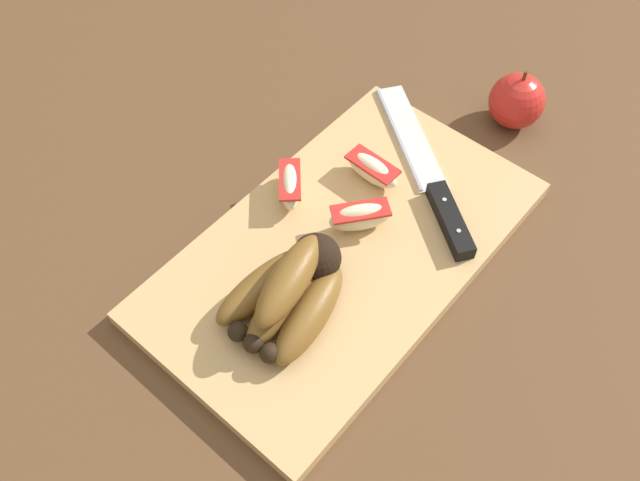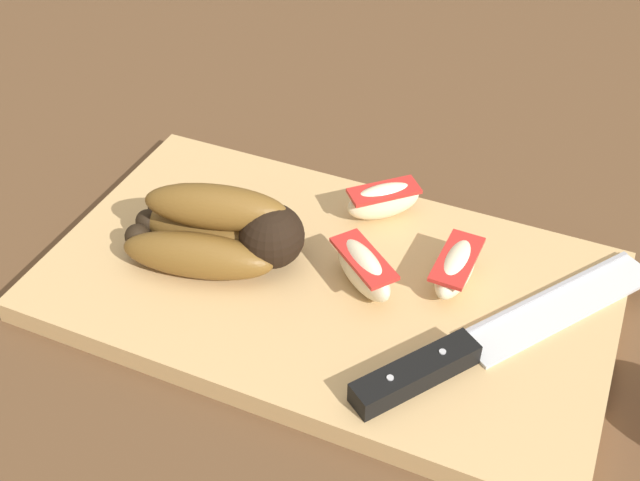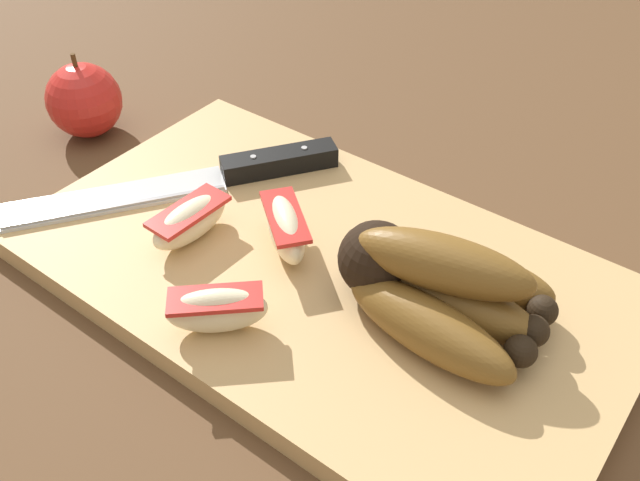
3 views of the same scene
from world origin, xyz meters
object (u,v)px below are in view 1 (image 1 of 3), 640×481
object	(u,v)px
chefs_knife	(435,189)
whole_apple	(517,101)
apple_wedge_near	(360,217)
apple_wedge_far	(290,185)
apple_wedge_middle	(372,169)
banana_bunch	(291,290)

from	to	relation	value
chefs_knife	whole_apple	world-z (taller)	whole_apple
apple_wedge_near	whole_apple	bearing A→B (deg)	172.98
chefs_knife	apple_wedge_far	size ratio (longest dim) A/B	3.76
apple_wedge_near	whole_apple	size ratio (longest dim) A/B	0.85
chefs_knife	apple_wedge_middle	bearing A→B (deg)	-66.17
chefs_knife	apple_wedge_near	bearing A→B (deg)	-20.14
banana_bunch	apple_wedge_far	xyz separation A→B (m)	(-0.11, -0.10, -0.01)
whole_apple	banana_bunch	bearing A→B (deg)	-3.77
apple_wedge_near	apple_wedge_far	xyz separation A→B (m)	(0.02, -0.09, -0.00)
chefs_knife	apple_wedge_near	size ratio (longest dim) A/B	3.48
apple_wedge_near	chefs_knife	bearing A→B (deg)	159.86
chefs_knife	apple_wedge_far	bearing A→B (deg)	-48.23
apple_wedge_middle	whole_apple	bearing A→B (deg)	162.08
banana_bunch	whole_apple	world-z (taller)	banana_bunch
banana_bunch	chefs_knife	world-z (taller)	banana_bunch
banana_bunch	apple_wedge_near	distance (m)	0.12
banana_bunch	apple_wedge_far	distance (m)	0.15
chefs_knife	apple_wedge_near	xyz separation A→B (m)	(0.10, -0.04, 0.01)
apple_wedge_middle	whole_apple	xyz separation A→B (m)	(-0.21, 0.07, -0.00)
banana_bunch	whole_apple	bearing A→B (deg)	176.23
banana_bunch	whole_apple	distance (m)	0.40
apple_wedge_near	whole_apple	distance (m)	0.28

